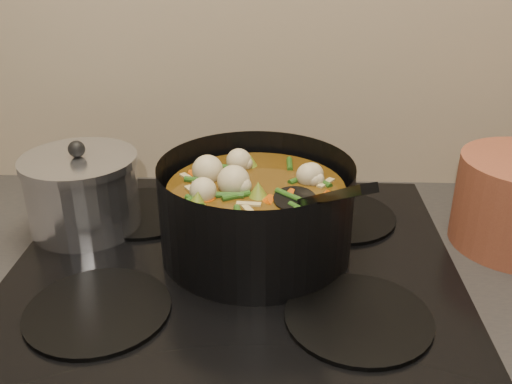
{
  "coord_description": "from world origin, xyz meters",
  "views": [
    {
      "loc": [
        0.06,
        1.24,
        1.37
      ],
      "look_at": [
        0.03,
        1.96,
        1.02
      ],
      "focal_mm": 40.0,
      "sensor_mm": 36.0,
      "label": 1
    }
  ],
  "objects": [
    {
      "name": "stovetop",
      "position": [
        0.0,
        1.93,
        0.92
      ],
      "size": [
        0.62,
        0.54,
        0.03
      ],
      "color": "black",
      "rests_on": "counter"
    },
    {
      "name": "stockpot",
      "position": [
        0.03,
        1.96,
        0.99
      ],
      "size": [
        0.32,
        0.36,
        0.2
      ],
      "rotation": [
        0.0,
        0.0,
        0.17
      ],
      "color": "black",
      "rests_on": "stovetop"
    },
    {
      "name": "saucepan",
      "position": [
        -0.24,
        2.02,
        0.99
      ],
      "size": [
        0.18,
        0.18,
        0.14
      ],
      "rotation": [
        0.0,
        0.0,
        -0.07
      ],
      "color": "silver",
      "rests_on": "stovetop"
    }
  ]
}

